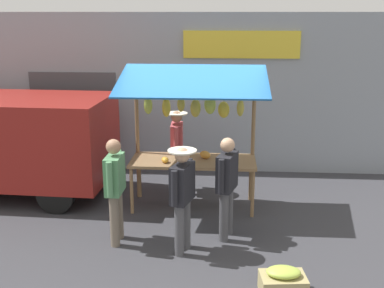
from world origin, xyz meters
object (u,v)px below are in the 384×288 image
at_px(market_stall, 194,121).
at_px(shopper_with_ponytail, 182,192).
at_px(shopper_with_shopping_bag, 115,184).
at_px(produce_crate_near, 283,282).
at_px(vendor_with_sunhat, 177,145).
at_px(shopper_in_grey_tee, 227,181).

xyz_separation_m(market_stall, shopper_with_ponytail, (0.04, 1.78, -0.64)).
distance_m(market_stall, shopper_with_shopping_bag, 1.98).
relative_size(market_stall, shopper_with_shopping_bag, 1.54).
bearing_deg(produce_crate_near, vendor_with_sunhat, -64.45).
relative_size(market_stall, vendor_with_sunhat, 1.56).
relative_size(shopper_with_shopping_bag, shopper_in_grey_tee, 1.01).
xyz_separation_m(shopper_with_ponytail, produce_crate_near, (-1.34, 1.03, -0.76)).
bearing_deg(market_stall, shopper_with_shopping_bag, 55.28).
bearing_deg(produce_crate_near, shopper_with_shopping_bag, -28.12).
relative_size(shopper_with_shopping_bag, shopper_with_ponytail, 1.03).
bearing_deg(shopper_with_shopping_bag, market_stall, -34.17).
distance_m(vendor_with_sunhat, shopper_with_shopping_bag, 2.34).
height_order(shopper_with_shopping_bag, shopper_in_grey_tee, shopper_with_shopping_bag).
relative_size(vendor_with_sunhat, shopper_in_grey_tee, 1.00).
height_order(vendor_with_sunhat, produce_crate_near, vendor_with_sunhat).
bearing_deg(shopper_in_grey_tee, market_stall, 41.32).
xyz_separation_m(vendor_with_sunhat, shopper_with_ponytail, (-0.33, 2.47, -0.01)).
distance_m(shopper_with_ponytail, produce_crate_near, 1.86).
xyz_separation_m(market_stall, produce_crate_near, (-1.30, 2.81, -1.41)).
bearing_deg(shopper_in_grey_tee, produce_crate_near, -138.77).
height_order(shopper_in_grey_tee, shopper_with_ponytail, shopper_in_grey_tee).
relative_size(shopper_in_grey_tee, shopper_with_ponytail, 1.01).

